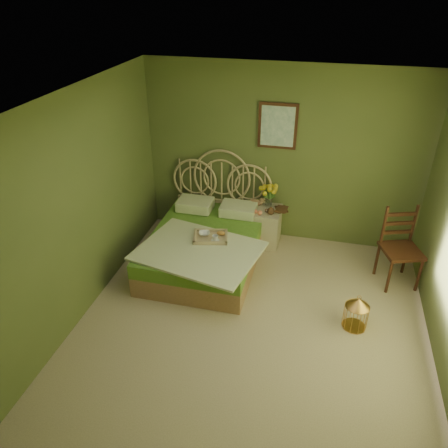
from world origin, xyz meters
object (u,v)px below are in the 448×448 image
(bed, at_px, (206,243))
(nightstand, at_px, (264,221))
(birdcage, at_px, (356,313))
(chair, at_px, (402,242))

(bed, height_order, nightstand, bed)
(birdcage, bearing_deg, chair, 63.99)
(nightstand, relative_size, birdcage, 2.39)
(nightstand, bearing_deg, bed, -134.50)
(bed, distance_m, chair, 2.60)
(nightstand, height_order, birdcage, nightstand)
(nightstand, bearing_deg, birdcage, -49.66)
(chair, distance_m, birdcage, 1.27)
(bed, distance_m, nightstand, 1.00)
(bed, height_order, birdcage, bed)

